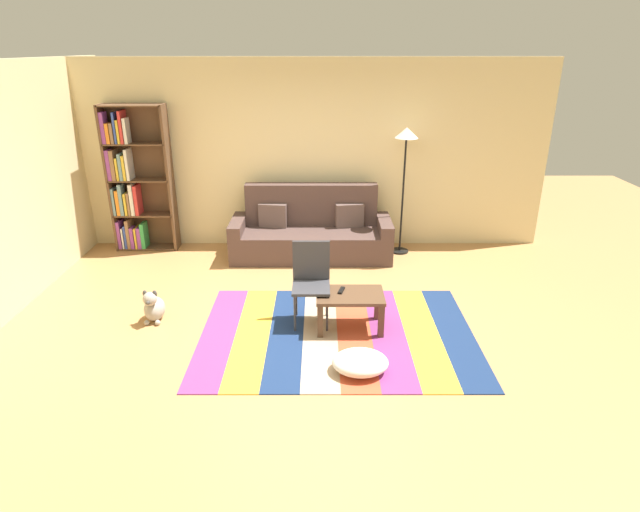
{
  "coord_description": "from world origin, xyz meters",
  "views": [
    {
      "loc": [
        0.1,
        -4.98,
        2.82
      ],
      "look_at": [
        0.08,
        0.37,
        0.65
      ],
      "focal_mm": 29.02,
      "sensor_mm": 36.0,
      "label": 1
    }
  ],
  "objects_px": {
    "coffee_table": "(351,301)",
    "tv_remote": "(342,290)",
    "pouf": "(361,362)",
    "standing_lamp": "(407,150)",
    "folding_chair": "(312,276)",
    "couch": "(312,233)",
    "bookshelf": "(134,184)",
    "dog": "(155,307)"
  },
  "relations": [
    {
      "from": "coffee_table",
      "to": "bookshelf",
      "type": "bearing_deg",
      "value": 141.5
    },
    {
      "from": "couch",
      "to": "bookshelf",
      "type": "relative_size",
      "value": 1.08
    },
    {
      "from": "bookshelf",
      "to": "tv_remote",
      "type": "bearing_deg",
      "value": -38.6
    },
    {
      "from": "couch",
      "to": "standing_lamp",
      "type": "distance_m",
      "value": 1.76
    },
    {
      "from": "couch",
      "to": "bookshelf",
      "type": "bearing_deg",
      "value": 173.75
    },
    {
      "from": "coffee_table",
      "to": "tv_remote",
      "type": "distance_m",
      "value": 0.14
    },
    {
      "from": "couch",
      "to": "pouf",
      "type": "bearing_deg",
      "value": -80.32
    },
    {
      "from": "standing_lamp",
      "to": "coffee_table",
      "type": "bearing_deg",
      "value": -111.03
    },
    {
      "from": "pouf",
      "to": "folding_chair",
      "type": "bearing_deg",
      "value": 115.22
    },
    {
      "from": "bookshelf",
      "to": "pouf",
      "type": "distance_m",
      "value": 4.53
    },
    {
      "from": "couch",
      "to": "bookshelf",
      "type": "distance_m",
      "value": 2.67
    },
    {
      "from": "standing_lamp",
      "to": "folding_chair",
      "type": "bearing_deg",
      "value": -121.75
    },
    {
      "from": "bookshelf",
      "to": "standing_lamp",
      "type": "bearing_deg",
      "value": -2.38
    },
    {
      "from": "couch",
      "to": "tv_remote",
      "type": "relative_size",
      "value": 15.07
    },
    {
      "from": "coffee_table",
      "to": "folding_chair",
      "type": "relative_size",
      "value": 0.79
    },
    {
      "from": "coffee_table",
      "to": "dog",
      "type": "height_order",
      "value": "coffee_table"
    },
    {
      "from": "bookshelf",
      "to": "standing_lamp",
      "type": "height_order",
      "value": "bookshelf"
    },
    {
      "from": "bookshelf",
      "to": "dog",
      "type": "height_order",
      "value": "bookshelf"
    },
    {
      "from": "bookshelf",
      "to": "pouf",
      "type": "xyz_separation_m",
      "value": [
        3.07,
        -3.22,
        -0.89
      ]
    },
    {
      "from": "standing_lamp",
      "to": "folding_chair",
      "type": "xyz_separation_m",
      "value": [
        -1.27,
        -2.06,
        -0.97
      ]
    },
    {
      "from": "couch",
      "to": "tv_remote",
      "type": "xyz_separation_m",
      "value": [
        0.35,
        -2.05,
        0.08
      ]
    },
    {
      "from": "bookshelf",
      "to": "coffee_table",
      "type": "relative_size",
      "value": 2.95
    },
    {
      "from": "bookshelf",
      "to": "standing_lamp",
      "type": "distance_m",
      "value": 3.91
    },
    {
      "from": "tv_remote",
      "to": "folding_chair",
      "type": "distance_m",
      "value": 0.36
    },
    {
      "from": "couch",
      "to": "bookshelf",
      "type": "height_order",
      "value": "bookshelf"
    },
    {
      "from": "pouf",
      "to": "standing_lamp",
      "type": "bearing_deg",
      "value": 75.26
    },
    {
      "from": "coffee_table",
      "to": "tv_remote",
      "type": "relative_size",
      "value": 4.74
    },
    {
      "from": "dog",
      "to": "tv_remote",
      "type": "xyz_separation_m",
      "value": [
        2.06,
        -0.11,
        0.26
      ]
    },
    {
      "from": "bookshelf",
      "to": "tv_remote",
      "type": "distance_m",
      "value": 3.79
    },
    {
      "from": "coffee_table",
      "to": "tv_remote",
      "type": "xyz_separation_m",
      "value": [
        -0.09,
        0.06,
        0.09
      ]
    },
    {
      "from": "tv_remote",
      "to": "couch",
      "type": "bearing_deg",
      "value": 115.65
    },
    {
      "from": "pouf",
      "to": "coffee_table",
      "type": "bearing_deg",
      "value": 93.98
    },
    {
      "from": "standing_lamp",
      "to": "folding_chair",
      "type": "height_order",
      "value": "standing_lamp"
    },
    {
      "from": "coffee_table",
      "to": "folding_chair",
      "type": "height_order",
      "value": "folding_chair"
    },
    {
      "from": "couch",
      "to": "folding_chair",
      "type": "bearing_deg",
      "value": -89.09
    },
    {
      "from": "couch",
      "to": "pouf",
      "type": "distance_m",
      "value": 2.99
    },
    {
      "from": "bookshelf",
      "to": "coffee_table",
      "type": "xyz_separation_m",
      "value": [
        3.02,
        -2.4,
        -0.66
      ]
    },
    {
      "from": "tv_remote",
      "to": "coffee_table",
      "type": "bearing_deg",
      "value": -18.98
    },
    {
      "from": "folding_chair",
      "to": "couch",
      "type": "bearing_deg",
      "value": 124.23
    },
    {
      "from": "pouf",
      "to": "tv_remote",
      "type": "distance_m",
      "value": 0.95
    },
    {
      "from": "tv_remote",
      "to": "folding_chair",
      "type": "xyz_separation_m",
      "value": [
        -0.32,
        0.12,
        0.12
      ]
    },
    {
      "from": "couch",
      "to": "folding_chair",
      "type": "xyz_separation_m",
      "value": [
        0.03,
        -1.94,
        0.2
      ]
    }
  ]
}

